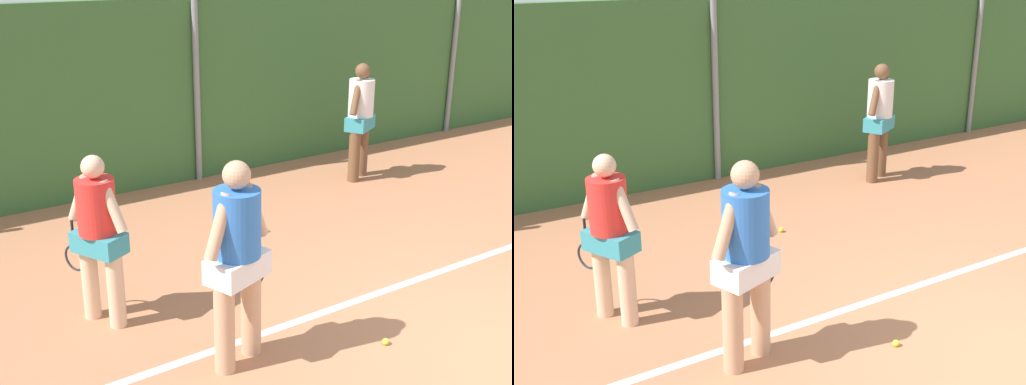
# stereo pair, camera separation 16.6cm
# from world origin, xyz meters

# --- Properties ---
(ground_plane) EXTENTS (31.46, 31.46, 0.00)m
(ground_plane) POSITION_xyz_m (0.00, 1.86, 0.00)
(ground_plane) COLOR #B2704C
(hedge_fence_backdrop) EXTENTS (20.45, 0.25, 2.91)m
(hedge_fence_backdrop) POSITION_xyz_m (0.00, 6.32, 1.46)
(hedge_fence_backdrop) COLOR #386633
(hedge_fence_backdrop) RESTS_ON ground_plane
(fence_post_center) EXTENTS (0.10, 0.10, 3.17)m
(fence_post_center) POSITION_xyz_m (0.00, 6.14, 1.59)
(fence_post_center) COLOR gray
(fence_post_center) RESTS_ON ground_plane
(fence_post_right) EXTENTS (0.10, 0.10, 3.17)m
(fence_post_right) POSITION_xyz_m (5.90, 6.14, 1.59)
(fence_post_right) COLOR gray
(fence_post_right) RESTS_ON ground_plane
(court_baseline_paint) EXTENTS (14.94, 0.10, 0.01)m
(court_baseline_paint) POSITION_xyz_m (0.00, 1.61, 0.00)
(court_baseline_paint) COLOR white
(court_baseline_paint) RESTS_ON ground_plane
(player_foreground_near) EXTENTS (0.81, 0.50, 1.92)m
(player_foreground_near) POSITION_xyz_m (-2.15, 1.35, 1.08)
(player_foreground_near) COLOR tan
(player_foreground_near) RESTS_ON ground_plane
(player_midcourt) EXTENTS (0.50, 0.72, 1.76)m
(player_midcourt) POSITION_xyz_m (-2.93, 2.68, 0.99)
(player_midcourt) COLOR beige
(player_midcourt) RESTS_ON ground_plane
(player_backcourt_far) EXTENTS (0.73, 0.55, 1.91)m
(player_backcourt_far) POSITION_xyz_m (2.26, 4.79, 1.07)
(player_backcourt_far) COLOR brown
(player_backcourt_far) RESTS_ON ground_plane
(tennis_ball_2) EXTENTS (0.07, 0.07, 0.07)m
(tennis_ball_2) POSITION_xyz_m (-0.30, 3.70, 0.03)
(tennis_ball_2) COLOR #CCDB33
(tennis_ball_2) RESTS_ON ground_plane
(tennis_ball_3) EXTENTS (0.07, 0.07, 0.07)m
(tennis_ball_3) POSITION_xyz_m (-0.83, 0.81, 0.03)
(tennis_ball_3) COLOR #CCDB33
(tennis_ball_3) RESTS_ON ground_plane
(tennis_ball_5) EXTENTS (0.07, 0.07, 0.07)m
(tennis_ball_5) POSITION_xyz_m (-0.59, 4.28, 0.03)
(tennis_ball_5) COLOR #CCDB33
(tennis_ball_5) RESTS_ON ground_plane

